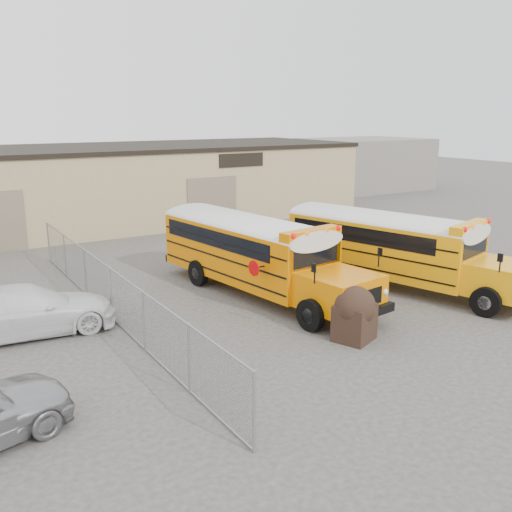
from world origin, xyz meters
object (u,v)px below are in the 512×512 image
school_bus_left (170,225)px  tarp_bundle (355,313)px  car_white (27,311)px  school_bus_right (277,224)px

school_bus_left → tarp_bundle: size_ratio=6.15×
tarp_bundle → car_white: tarp_bundle is taller
school_bus_right → car_white: bearing=-162.5°
school_bus_left → tarp_bundle: (0.88, -11.63, -0.85)m
tarp_bundle → school_bus_left: bearing=94.3°
school_bus_left → school_bus_right: size_ratio=1.01×
school_bus_right → school_bus_left: bearing=152.1°
school_bus_left → car_white: school_bus_left is taller
school_bus_left → car_white: bearing=-140.9°
school_bus_right → tarp_bundle: 9.99m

